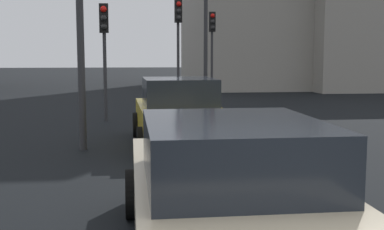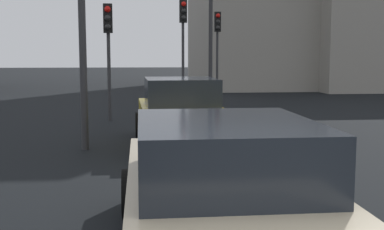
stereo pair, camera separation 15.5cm
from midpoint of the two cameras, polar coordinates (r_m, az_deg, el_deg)
car_yellow_lead at (r=11.53m, az=-1.97°, el=0.18°), size 4.17×2.12×1.58m
car_beige_second at (r=5.08m, az=3.37°, el=-8.90°), size 4.72×2.13×1.49m
traffic_light_near_left at (r=23.10m, az=2.13°, el=8.91°), size 0.32×0.28×4.04m
traffic_light_near_right at (r=16.01m, az=-10.30°, el=8.79°), size 0.32×0.28×3.68m
traffic_light_far_left at (r=20.19m, az=-1.79°, el=9.65°), size 0.32×0.30×4.28m
street_lamp_far at (r=20.62m, az=1.36°, el=11.84°), size 0.56×0.36×6.48m
building_facade_left at (r=35.27m, az=19.05°, el=11.03°), size 12.04×10.14×9.72m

